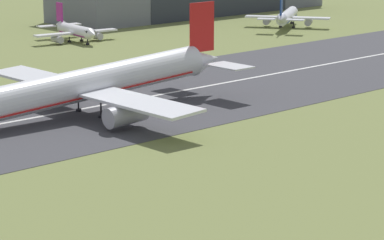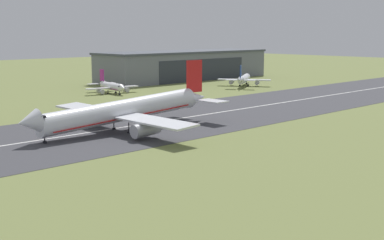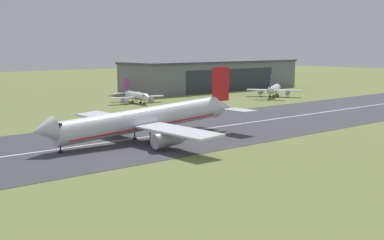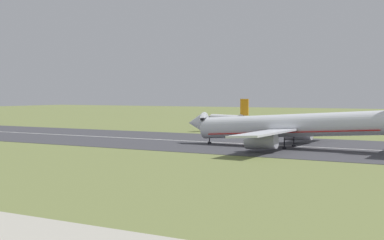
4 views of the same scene
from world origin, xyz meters
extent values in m
cube|color=#3D3D42|center=(0.00, 108.34, 0.03)|extent=(476.53, 43.52, 0.06)
cube|color=silver|center=(0.00, 108.34, 0.07)|extent=(428.88, 0.70, 0.01)
cube|color=slate|center=(91.31, 189.83, 6.16)|extent=(88.17, 23.17, 12.31)
cube|color=#424751|center=(91.31, 189.83, 12.76)|extent=(89.17, 24.17, 0.90)
cube|color=#2D333D|center=(91.31, 178.20, 4.93)|extent=(52.90, 0.12, 9.85)
cylinder|color=silver|center=(-10.07, 104.49, 4.72)|extent=(40.82, 5.46, 7.06)
cone|color=silver|center=(-32.46, 104.90, 4.72)|extent=(4.59, 4.79, 4.95)
cone|color=silver|center=(13.02, 104.07, 5.57)|extent=(5.97, 4.35, 4.56)
cube|color=black|center=(-30.12, 104.86, 5.66)|extent=(1.20, 4.02, 0.50)
cube|color=red|center=(-10.07, 104.49, 3.42)|extent=(36.51, 5.14, 2.32)
cube|color=silver|center=(-10.65, 117.02, 3.89)|extent=(6.44, 20.43, 0.75)
cylinder|color=#A8A8B2|center=(-11.89, 115.42, 2.18)|extent=(6.34, 3.04, 3.27)
cube|color=silver|center=(-11.11, 91.99, 3.89)|extent=(6.44, 20.43, 0.75)
cylinder|color=#A8A8B2|center=(-12.29, 93.64, 2.18)|extent=(6.34, 3.04, 3.27)
cube|color=red|center=(12.17, 104.08, 11.08)|extent=(5.13, 0.37, 8.01)
cube|color=silver|center=(12.68, 110.03, 5.42)|extent=(4.62, 7.29, 0.24)
cube|color=silver|center=(12.46, 98.12, 5.42)|extent=(4.62, 7.29, 0.24)
cylinder|color=black|center=(-29.14, 104.84, 1.18)|extent=(0.24, 0.24, 2.36)
cylinder|color=black|center=(-29.14, 104.84, 0.22)|extent=(0.84, 0.84, 0.44)
cylinder|color=black|center=(-10.33, 107.32, 1.18)|extent=(0.24, 0.24, 2.36)
cylinder|color=black|center=(-10.33, 107.32, 0.22)|extent=(0.84, 0.84, 0.44)
cylinder|color=black|center=(-10.44, 101.67, 1.18)|extent=(0.24, 0.24, 2.36)
cylinder|color=black|center=(-10.44, 101.67, 0.22)|extent=(0.84, 0.84, 0.44)
cylinder|color=silver|center=(86.36, 150.12, 3.10)|extent=(18.35, 13.34, 2.79)
cone|color=silver|center=(95.82, 156.31, 3.10)|extent=(3.62, 3.71, 2.79)
cone|color=silver|center=(76.54, 143.70, 3.60)|extent=(4.17, 3.93, 2.51)
cube|color=black|center=(94.66, 155.55, 3.66)|extent=(2.22, 2.58, 0.44)
cube|color=navy|center=(86.36, 150.12, 2.33)|extent=(16.59, 12.12, 0.20)
cube|color=silver|center=(90.02, 145.26, 2.61)|extent=(7.73, 9.54, 0.40)
cylinder|color=#A8A8B2|center=(90.13, 146.22, 1.50)|extent=(3.98, 3.43, 1.73)
cube|color=silver|center=(83.37, 155.42, 2.61)|extent=(7.73, 9.54, 0.40)
cylinder|color=#A8A8B2|center=(84.30, 155.14, 1.50)|extent=(3.98, 3.43, 1.73)
cube|color=navy|center=(76.96, 143.98, 6.86)|extent=(2.69, 1.89, 4.74)
cube|color=silver|center=(78.56, 140.81, 3.52)|extent=(4.55, 5.02, 0.24)
cube|color=silver|center=(74.70, 146.71, 3.52)|extent=(4.55, 5.02, 0.24)
cylinder|color=black|center=(93.76, 154.96, 0.85)|extent=(0.24, 0.24, 1.71)
cylinder|color=black|center=(93.76, 154.96, 0.22)|extent=(0.84, 0.84, 0.44)
cylinder|color=black|center=(87.19, 148.67, 0.85)|extent=(0.24, 0.24, 1.71)
cylinder|color=black|center=(87.19, 148.67, 0.22)|extent=(0.84, 0.84, 0.44)
cylinder|color=black|center=(85.36, 151.46, 0.85)|extent=(0.24, 0.24, 1.71)
cylinder|color=black|center=(85.36, 151.46, 0.22)|extent=(0.84, 0.84, 0.44)
cylinder|color=white|center=(32.29, 166.51, 2.62)|extent=(4.45, 13.60, 2.59)
cone|color=white|center=(31.19, 158.74, 2.62)|extent=(2.90, 2.68, 2.59)
cone|color=white|center=(33.45, 174.67, 3.09)|extent=(2.75, 3.41, 2.33)
cube|color=black|center=(31.37, 160.01, 3.14)|extent=(2.34, 1.40, 0.44)
cube|color=#991E7A|center=(32.29, 166.51, 1.91)|extent=(4.13, 12.26, 0.20)
cube|color=white|center=(26.58, 167.05, 2.17)|extent=(9.11, 3.48, 0.40)
cylinder|color=#A8A8B2|center=(27.22, 166.50, 1.11)|extent=(2.07, 3.57, 1.61)
cube|color=white|center=(37.93, 165.44, 2.17)|extent=(9.11, 3.48, 0.40)
cylinder|color=#A8A8B2|center=(37.17, 165.09, 1.11)|extent=(2.07, 3.57, 1.61)
cube|color=#991E7A|center=(33.39, 174.20, 6.12)|extent=(0.67, 2.83, 4.41)
cube|color=white|center=(30.19, 175.06, 3.01)|extent=(4.28, 3.00, 0.24)
cube|color=white|center=(36.69, 174.14, 3.01)|extent=(4.28, 3.00, 0.24)
cylinder|color=black|center=(31.52, 161.08, 0.66)|extent=(0.24, 0.24, 1.32)
cylinder|color=black|center=(31.52, 161.08, 0.22)|extent=(0.84, 0.84, 0.44)
cylinder|color=black|center=(30.78, 166.96, 0.66)|extent=(0.24, 0.24, 1.32)
cylinder|color=black|center=(30.78, 166.96, 0.22)|extent=(0.84, 0.84, 0.44)
cylinder|color=black|center=(33.87, 166.52, 0.66)|extent=(0.24, 0.24, 1.32)
cylinder|color=black|center=(33.87, 166.52, 0.22)|extent=(0.84, 0.84, 0.44)
camera|label=1|loc=(-88.82, -1.23, 29.89)|focal=85.00mm
camera|label=2|loc=(-81.28, 9.69, 22.06)|focal=50.00mm
camera|label=3|loc=(-75.64, 14.15, 20.17)|focal=50.00mm
camera|label=4|loc=(25.44, -1.91, 11.30)|focal=50.00mm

